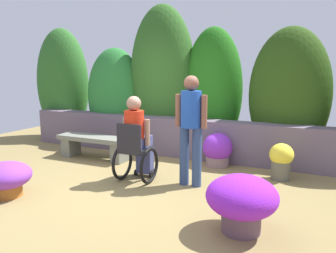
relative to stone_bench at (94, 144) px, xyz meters
name	(u,v)px	position (x,y,z in m)	size (l,w,h in m)	color
ground_plane	(134,189)	(1.54, -1.12, -0.29)	(10.70, 10.70, 0.00)	olive
stone_retaining_wall	(186,138)	(1.54, 0.89, 0.09)	(7.27, 0.38, 0.76)	#655767
hedge_backdrop	(185,89)	(1.30, 1.43, 1.02)	(8.17, 1.14, 3.07)	#2C6425
stone_bench	(94,144)	(0.00, 0.00, 0.00)	(1.51, 0.42, 0.44)	slate
person_in_wheelchair	(136,142)	(1.40, -0.79, 0.33)	(0.53, 0.66, 1.33)	black
person_standing_companion	(191,123)	(2.24, -0.64, 0.65)	(0.49, 0.30, 1.64)	navy
flower_pot_purple_near	(6,178)	(0.11, -2.11, -0.03)	(0.68, 0.68, 0.48)	#A25A21
flower_pot_terracotta_by_wall	(218,150)	(2.31, 0.53, 0.00)	(0.53, 0.53, 0.60)	gray
flower_pot_red_accent	(281,160)	(3.43, 0.22, 0.03)	(0.37, 0.37, 0.58)	#5E5B49
flower_pot_small_foreground	(242,200)	(3.26, -1.78, 0.06)	(0.77, 0.77, 0.62)	#5E4352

